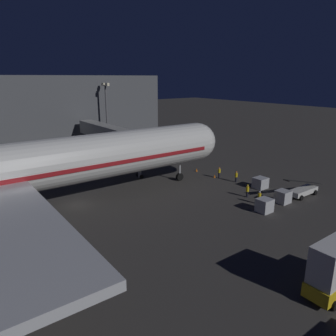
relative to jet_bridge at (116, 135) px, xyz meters
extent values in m
plane|color=#383533|center=(-12.76, 12.61, -5.86)|extent=(320.00, 320.00, 0.00)
cylinder|color=silver|center=(-12.76, 20.47, 0.03)|extent=(5.88, 56.38, 5.88)
sphere|color=silver|center=(-12.76, -7.72, 0.03)|extent=(5.76, 5.76, 5.76)
cube|color=maroon|center=(-12.76, 20.47, -0.41)|extent=(5.93, 54.13, 0.50)
cube|color=black|center=(-12.76, -5.96, 1.06)|extent=(3.23, 1.40, 0.90)
cylinder|color=#B7BABF|center=(-20.79, 20.94, -3.03)|extent=(3.07, 5.54, 3.07)
cylinder|color=black|center=(-20.79, 18.17, -3.03)|extent=(2.61, 0.15, 2.61)
cylinder|color=black|center=(-4.74, 18.17, -3.03)|extent=(2.61, 0.15, 2.61)
cylinder|color=#B7BABF|center=(-12.76, -4.22, -3.48)|extent=(0.28, 0.28, 2.35)
cylinder|color=black|center=(-12.76, -4.22, -5.26)|extent=(0.45, 1.20, 1.20)
cube|color=#9E9E99|center=(2.46, 0.00, 0.03)|extent=(22.25, 2.60, 2.50)
cube|color=#9E9E99|center=(-8.66, 0.00, 0.03)|extent=(3.20, 3.40, 3.00)
cube|color=black|center=(-10.06, 0.00, 0.03)|extent=(0.70, 3.20, 2.70)
cylinder|color=#B7BABF|center=(-7.66, 0.00, -3.54)|extent=(0.56, 0.56, 4.64)
cylinder|color=black|center=(-8.26, 0.00, -5.56)|extent=(0.25, 0.60, 0.60)
cylinder|color=black|center=(-7.06, 0.00, -5.56)|extent=(0.25, 0.60, 0.60)
cylinder|color=#59595E|center=(12.74, -4.53, 1.16)|extent=(0.40, 0.40, 14.03)
cube|color=#F9EFC6|center=(11.84, -4.53, 8.42)|extent=(1.10, 0.50, 0.60)
cube|color=#F9EFC6|center=(13.64, -4.53, 8.42)|extent=(1.10, 0.50, 0.60)
cube|color=silver|center=(-28.10, -13.62, -5.16)|extent=(1.60, 4.90, 0.70)
cube|color=black|center=(-28.10, -13.62, -3.91)|extent=(0.90, 8.58, 2.31)
cylinder|color=black|center=(-28.96, -15.34, -5.51)|extent=(0.24, 0.70, 0.70)
cylinder|color=black|center=(-27.24, -15.34, -5.51)|extent=(0.24, 0.70, 0.70)
cylinder|color=black|center=(-28.96, -11.91, -5.51)|extent=(0.24, 0.70, 0.70)
cylinder|color=black|center=(-27.24, -11.91, -5.51)|extent=(0.24, 0.70, 0.70)
cube|color=yellow|center=(-40.95, 3.15, -4.96)|extent=(2.00, 5.93, 1.10)
cube|color=silver|center=(-40.95, 3.89, -2.98)|extent=(1.90, 4.15, 2.86)
cylinder|color=black|center=(-39.89, 1.07, -5.51)|extent=(0.24, 0.70, 0.70)
cylinder|color=black|center=(-42.01, 5.22, -5.51)|extent=(0.24, 0.70, 0.70)
cylinder|color=black|center=(-39.89, 5.22, -5.51)|extent=(0.24, 0.70, 0.70)
cube|color=#B7BABF|center=(-27.96, -9.22, -5.04)|extent=(1.60, 1.68, 1.64)
cube|color=#B7BABF|center=(-28.38, -4.86, -5.03)|extent=(1.57, 1.73, 1.66)
cube|color=#B7BABF|center=(-22.60, -11.52, -5.06)|extent=(1.68, 1.87, 1.59)
cylinder|color=black|center=(-23.92, -7.06, -5.44)|extent=(0.28, 0.28, 0.83)
cylinder|color=yellow|center=(-23.92, -7.06, -4.68)|extent=(0.40, 0.40, 0.69)
sphere|color=tan|center=(-23.92, -7.06, -4.22)|extent=(0.24, 0.24, 0.24)
sphere|color=yellow|center=(-23.92, -7.06, -4.17)|extent=(0.23, 0.23, 0.23)
cylinder|color=black|center=(-18.61, -10.76, -5.45)|extent=(0.28, 0.28, 0.82)
cylinder|color=yellow|center=(-18.61, -10.76, -4.71)|extent=(0.40, 0.40, 0.67)
sphere|color=tan|center=(-18.61, -10.76, -4.25)|extent=(0.24, 0.24, 0.24)
sphere|color=orange|center=(-18.61, -10.76, -4.20)|extent=(0.23, 0.23, 0.23)
cylinder|color=black|center=(-26.47, -6.34, -5.45)|extent=(0.28, 0.28, 0.81)
cylinder|color=yellow|center=(-26.47, -6.34, -4.71)|extent=(0.40, 0.40, 0.68)
sphere|color=tan|center=(-26.47, -6.34, -4.25)|extent=(0.24, 0.24, 0.24)
sphere|color=white|center=(-26.47, -6.34, -4.20)|extent=(0.23, 0.23, 0.23)
cylinder|color=black|center=(-15.66, -10.04, -5.39)|extent=(0.28, 0.28, 0.93)
cylinder|color=yellow|center=(-15.66, -10.04, -4.62)|extent=(0.40, 0.40, 0.62)
sphere|color=tan|center=(-15.66, -10.04, -4.19)|extent=(0.24, 0.24, 0.24)
sphere|color=orange|center=(-15.66, -10.04, -4.14)|extent=(0.23, 0.23, 0.23)
cone|color=orange|center=(-14.96, -9.72, -5.58)|extent=(0.36, 0.36, 0.55)
cone|color=orange|center=(-10.56, -9.72, -5.58)|extent=(0.36, 0.36, 0.55)
camera|label=1|loc=(-50.12, 25.70, 9.85)|focal=34.06mm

